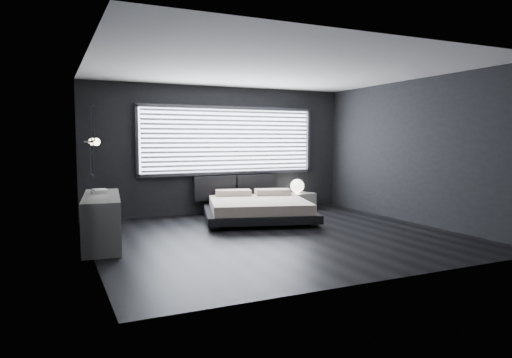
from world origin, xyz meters
name	(u,v)px	position (x,y,z in m)	size (l,w,h in m)	color
room	(277,153)	(0.00, 0.00, 1.40)	(6.04, 6.00, 2.80)	black
window	(230,141)	(0.20, 2.70, 1.61)	(4.14, 0.09, 1.52)	white
headboard	(236,187)	(0.32, 2.64, 0.57)	(1.96, 0.16, 0.52)	black
sconce_near	(96,142)	(-2.88, 0.05, 1.60)	(0.18, 0.11, 0.11)	silver
sconce_far	(92,142)	(-2.88, 0.65, 1.60)	(0.18, 0.11, 0.11)	silver
wall_art_upper	(93,123)	(-2.98, -0.55, 1.85)	(0.01, 0.48, 0.48)	#47474C
wall_art_lower	(92,158)	(-2.98, -0.30, 1.38)	(0.01, 0.48, 0.48)	#47474C
bed	(258,208)	(0.33, 1.47, 0.26)	(2.60, 2.53, 0.55)	black
nightstand	(298,201)	(1.82, 2.42, 0.19)	(0.65, 0.54, 0.38)	silver
orb_lamp	(297,186)	(1.80, 2.45, 0.54)	(0.32, 0.32, 0.32)	white
dresser	(102,220)	(-2.78, 0.56, 0.38)	(0.77, 1.97, 0.77)	silver
book_stack	(100,191)	(-2.77, 0.88, 0.80)	(0.25, 0.33, 0.06)	silver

